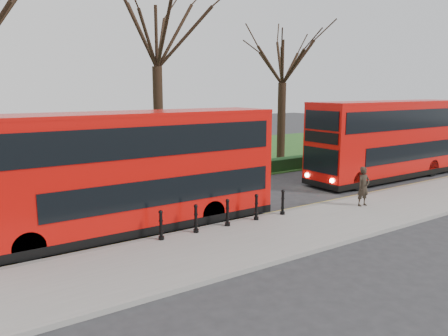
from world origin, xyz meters
TOP-DOWN VIEW (x-y plane):
  - ground at (0.00, 0.00)m, footprint 120.00×120.00m
  - pavement at (0.00, -3.00)m, footprint 60.00×4.00m
  - kerb at (0.00, -1.00)m, footprint 60.00×0.25m
  - grass_verge at (0.00, 15.00)m, footprint 60.00×18.00m
  - hedge at (0.00, 6.80)m, footprint 60.00×0.90m
  - yellow_line_outer at (0.00, -0.70)m, footprint 60.00×0.10m
  - yellow_line_inner at (0.00, -0.50)m, footprint 60.00×0.10m
  - tree_mid at (2.00, 10.00)m, footprint 7.71×7.71m
  - tree_right at (12.00, 10.00)m, footprint 6.69×6.69m
  - bollard_row at (-0.66, -1.35)m, footprint 5.71×0.15m
  - bus_lead at (-3.61, 0.52)m, footprint 11.21×2.57m
  - bus_rear at (12.83, 1.34)m, footprint 11.53×2.65m
  - pedestrian at (6.00, -2.33)m, footprint 0.67×0.47m

SIDE VIEW (x-z plane):
  - ground at x=0.00m, z-range 0.00..0.00m
  - yellow_line_outer at x=0.00m, z-range 0.00..0.01m
  - yellow_line_inner at x=0.00m, z-range 0.00..0.01m
  - grass_verge at x=0.00m, z-range 0.00..0.06m
  - pavement at x=0.00m, z-range 0.00..0.15m
  - kerb at x=0.00m, z-range -0.01..0.15m
  - hedge at x=0.00m, z-range 0.00..0.80m
  - bollard_row at x=-0.66m, z-range 0.15..1.15m
  - pedestrian at x=6.00m, z-range 0.15..1.91m
  - bus_lead at x=-3.61m, z-range 0.02..4.47m
  - bus_rear at x=12.83m, z-range 0.02..4.60m
  - tree_right at x=12.00m, z-range 2.37..12.82m
  - tree_mid at x=2.00m, z-range 2.74..14.78m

